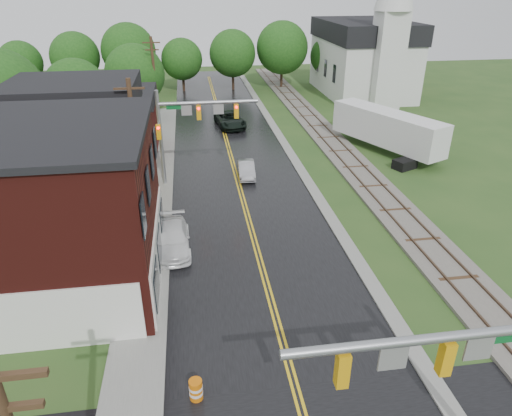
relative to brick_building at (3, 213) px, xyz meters
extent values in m
cube|color=black|center=(12.48, 15.00, -4.15)|extent=(10.00, 90.00, 0.02)
cube|color=gray|center=(17.88, 20.00, -4.15)|extent=(0.80, 70.00, 0.12)
cube|color=gray|center=(6.28, 10.00, -4.15)|extent=(2.40, 50.00, 0.12)
cube|color=#48130F|center=(-0.02, 0.00, -0.15)|extent=(14.00, 10.00, 8.00)
cube|color=silver|center=(7.03, 0.00, -2.65)|extent=(0.10, 9.50, 3.00)
cube|color=tan|center=(1.48, 11.00, -0.95)|extent=(8.00, 7.00, 6.40)
cube|color=#3F0F0C|center=(2.48, 20.00, -1.95)|extent=(7.00, 6.00, 4.40)
cube|color=silver|center=(32.48, 40.00, -0.65)|extent=(10.00, 16.00, 7.00)
cube|color=black|center=(32.48, 40.00, 4.05)|extent=(10.40, 16.40, 2.40)
cube|color=silver|center=(32.48, 32.00, 1.35)|extent=(3.20, 3.20, 11.00)
cube|color=#59544C|center=(22.48, 20.00, -4.05)|extent=(3.20, 80.00, 0.20)
cube|color=#4C3828|center=(21.76, 20.00, -3.91)|extent=(0.10, 80.00, 0.12)
cube|color=#4C3828|center=(23.20, 20.00, -3.91)|extent=(0.10, 80.00, 0.12)
cylinder|color=gray|center=(14.48, -13.00, 2.05)|extent=(7.20, 0.26, 0.26)
cube|color=orange|center=(15.20, -13.00, 1.35)|extent=(0.32, 0.30, 1.05)
cube|color=orange|center=(12.47, -13.00, 1.35)|extent=(0.32, 0.30, 1.05)
cube|color=gray|center=(16.07, -13.00, 1.55)|extent=(0.75, 0.06, 0.75)
cube|color=gray|center=(13.76, -13.00, 1.55)|extent=(0.75, 0.06, 0.75)
cube|color=#0C5926|center=(16.79, -13.00, 1.80)|extent=(1.40, 0.04, 0.30)
cylinder|color=gray|center=(6.88, 12.00, -0.55)|extent=(0.28, 0.28, 7.20)
cylinder|color=gray|center=(10.48, 12.00, 2.05)|extent=(7.20, 0.26, 0.26)
cube|color=orange|center=(9.76, 12.00, 1.35)|extent=(0.32, 0.30, 1.05)
cube|color=orange|center=(12.50, 12.00, 1.35)|extent=(0.32, 0.30, 1.05)
cube|color=gray|center=(8.90, 12.00, 1.55)|extent=(0.75, 0.06, 0.75)
cube|color=gray|center=(11.20, 12.00, 1.55)|extent=(0.75, 0.06, 0.75)
cube|color=#0C5926|center=(8.18, 12.00, 1.80)|extent=(1.40, 0.04, 0.30)
sphere|color=#FF0C0C|center=(9.76, 11.82, 1.68)|extent=(0.20, 0.20, 0.20)
cube|color=#382616|center=(5.68, -15.00, 3.55)|extent=(1.40, 0.12, 0.12)
cylinder|color=#382616|center=(5.68, 7.00, 0.35)|extent=(0.28, 0.28, 9.00)
cube|color=#382616|center=(5.68, 7.00, 4.25)|extent=(1.80, 0.12, 0.12)
cube|color=#382616|center=(5.68, 7.00, 3.55)|extent=(1.40, 0.12, 0.12)
cylinder|color=#382616|center=(5.68, 29.00, 0.35)|extent=(0.28, 0.28, 9.00)
cube|color=#382616|center=(5.68, 29.00, 4.25)|extent=(1.80, 0.12, 0.12)
cube|color=#382616|center=(5.68, 29.00, 3.55)|extent=(1.40, 0.12, 0.12)
cylinder|color=black|center=(-5.52, 17.00, -2.44)|extent=(0.36, 0.36, 3.42)
sphere|color=#184413|center=(-4.92, 16.60, 1.07)|extent=(5.32, 5.32, 5.32)
cylinder|color=black|center=(-1.52, 25.00, -2.80)|extent=(0.36, 0.36, 2.70)
sphere|color=#184413|center=(-1.52, 25.00, 0.50)|extent=(6.00, 6.00, 6.00)
sphere|color=#184413|center=(-0.92, 24.60, -0.03)|extent=(4.20, 4.20, 4.20)
cylinder|color=black|center=(3.48, 31.00, -2.71)|extent=(0.36, 0.36, 2.88)
sphere|color=#184413|center=(3.48, 31.00, 0.81)|extent=(6.40, 6.40, 6.40)
sphere|color=#184413|center=(4.08, 30.60, 0.25)|extent=(4.48, 4.48, 4.48)
imported|color=black|center=(13.28, 26.60, -3.36)|extent=(3.31, 5.97, 1.58)
imported|color=#9F9FA4|center=(13.28, 12.66, -3.56)|extent=(1.46, 3.66, 1.19)
imported|color=white|center=(7.68, 2.37, -3.46)|extent=(2.10, 4.81, 1.38)
cube|color=black|center=(26.54, 12.47, -3.75)|extent=(2.20, 1.87, 0.80)
cylinder|color=gray|center=(26.54, 19.65, -3.75)|extent=(0.16, 0.16, 0.80)
cube|color=silver|center=(26.54, 16.78, -1.91)|extent=(7.05, 11.48, 2.87)
cylinder|color=#D06509|center=(8.69, -8.55, -3.70)|extent=(0.64, 0.64, 0.89)
camera|label=1|loc=(9.16, -20.88, 9.98)|focal=32.00mm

